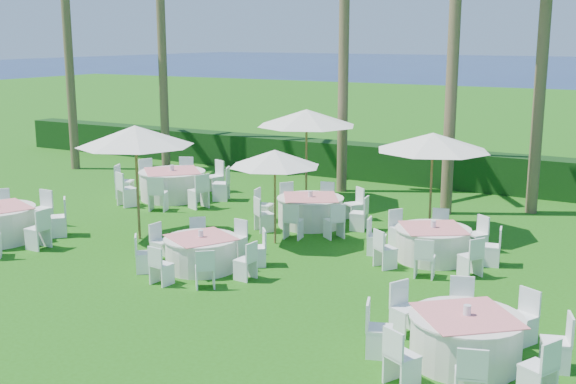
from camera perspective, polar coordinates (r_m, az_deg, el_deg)
name	(u,v)px	position (r m, az deg, el deg)	size (l,w,h in m)	color
ground	(187,287)	(14.55, -8.00, -7.44)	(120.00, 120.00, 0.00)	#20590F
hedge	(401,165)	(24.72, 8.95, 2.15)	(34.00, 1.00, 1.20)	black
banquet_table_b	(201,252)	(15.50, -6.86, -4.74)	(2.77, 2.77, 0.85)	silver
banquet_table_c	(466,338)	(11.46, 13.86, -11.10)	(2.98, 2.98, 0.92)	silver
banquet_table_d	(172,184)	(22.18, -9.12, 0.62)	(3.39, 3.39, 1.05)	silver
banquet_table_e	(310,210)	(18.85, 1.78, -1.47)	(3.06, 3.06, 0.93)	silver
banquet_table_f	(433,243)	(16.31, 11.35, -3.96)	(2.92, 2.92, 0.89)	silver
umbrella_a	(135,136)	(17.57, -11.99, 4.37)	(2.81, 2.81, 2.79)	brown
umbrella_b	(275,158)	(16.88, -1.05, 2.69)	(2.17, 2.17, 2.27)	brown
umbrella_c	(307,118)	(21.14, 1.47, 5.90)	(2.95, 2.95, 2.78)	brown
umbrella_d	(433,142)	(18.04, 11.38, 3.91)	(2.83, 2.83, 2.55)	brown
palm_b	(344,45)	(22.67, 4.43, 11.48)	(4.28, 4.35, 8.26)	brown
palm_d	(542,65)	(20.90, 19.41, 9.46)	(4.40, 4.12, 7.34)	brown
palm_f	(67,34)	(27.74, -17.04, 11.82)	(4.39, 4.21, 8.92)	brown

